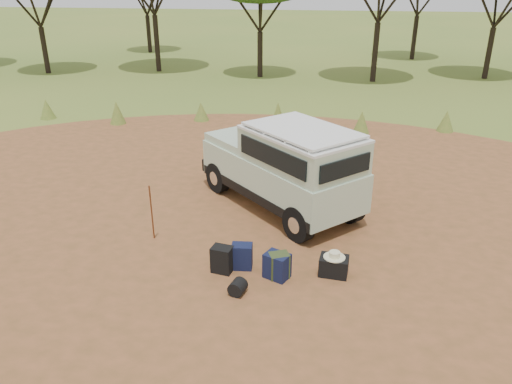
# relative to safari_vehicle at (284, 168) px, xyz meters

# --- Properties ---
(ground) EXTENTS (140.00, 140.00, 0.00)m
(ground) POSITION_rel_safari_vehicle_xyz_m (-0.88, -1.94, -1.03)
(ground) COLOR #567329
(ground) RESTS_ON ground
(dirt_clearing) EXTENTS (23.00, 23.00, 0.01)m
(dirt_clearing) POSITION_rel_safari_vehicle_xyz_m (-0.88, -1.94, -1.03)
(dirt_clearing) COLOR brown
(dirt_clearing) RESTS_ON ground
(grass_fringe) EXTENTS (36.60, 1.60, 0.90)m
(grass_fringe) POSITION_rel_safari_vehicle_xyz_m (-0.76, 6.73, -0.63)
(grass_fringe) COLOR #567329
(grass_fringe) RESTS_ON ground
(safari_vehicle) EXTENTS (4.28, 4.32, 2.14)m
(safari_vehicle) POSITION_rel_safari_vehicle_xyz_m (0.00, 0.00, 0.00)
(safari_vehicle) COLOR #AEC4A7
(safari_vehicle) RESTS_ON ground
(walking_staff) EXTENTS (0.13, 0.27, 1.34)m
(walking_staff) POSITION_rel_safari_vehicle_xyz_m (-2.55, -2.05, -0.36)
(walking_staff) COLOR brown
(walking_staff) RESTS_ON ground
(backpack_black) EXTENTS (0.43, 0.35, 0.53)m
(backpack_black) POSITION_rel_safari_vehicle_xyz_m (-0.87, -2.99, -0.77)
(backpack_black) COLOR black
(backpack_black) RESTS_ON ground
(backpack_navy) EXTENTS (0.41, 0.31, 0.51)m
(backpack_navy) POSITION_rel_safari_vehicle_xyz_m (-0.52, -2.81, -0.78)
(backpack_navy) COLOR #121C3B
(backpack_navy) RESTS_ON ground
(backpack_olive) EXTENTS (0.43, 0.38, 0.50)m
(backpack_olive) POSITION_rel_safari_vehicle_xyz_m (0.22, -3.02, -0.78)
(backpack_olive) COLOR #374620
(backpack_olive) RESTS_ON ground
(duffel_navy) EXTENTS (0.54, 0.49, 0.50)m
(duffel_navy) POSITION_rel_safari_vehicle_xyz_m (0.18, -3.04, -0.78)
(duffel_navy) COLOR #121C3B
(duffel_navy) RESTS_ON ground
(hard_case) EXTENTS (0.57, 0.43, 0.38)m
(hard_case) POSITION_rel_safari_vehicle_xyz_m (1.23, -2.79, -0.85)
(hard_case) COLOR black
(hard_case) RESTS_ON ground
(stuff_sack) EXTENTS (0.34, 0.34, 0.28)m
(stuff_sack) POSITION_rel_safari_vehicle_xyz_m (-0.45, -3.67, -0.89)
(stuff_sack) COLOR black
(stuff_sack) RESTS_ON ground
(safari_hat) EXTENTS (0.41, 0.41, 0.12)m
(safari_hat) POSITION_rel_safari_vehicle_xyz_m (1.23, -2.79, -0.61)
(safari_hat) COLOR beige
(safari_hat) RESTS_ON hard_case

